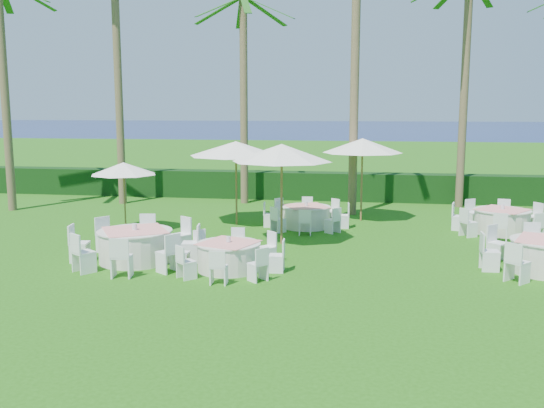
{
  "coord_description": "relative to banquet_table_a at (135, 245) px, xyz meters",
  "views": [
    {
      "loc": [
        1.94,
        -14.37,
        4.0
      ],
      "look_at": [
        -0.78,
        2.37,
        1.3
      ],
      "focal_mm": 40.0,
      "sensor_mm": 36.0,
      "label": 1
    }
  ],
  "objects": [
    {
      "name": "ground",
      "position": [
        4.08,
        -0.34,
        -0.45
      ],
      "size": [
        120.0,
        120.0,
        0.0
      ],
      "primitive_type": "plane",
      "color": "#20560E",
      "rests_on": "ground"
    },
    {
      "name": "hedge",
      "position": [
        4.08,
        11.66,
        0.15
      ],
      "size": [
        34.0,
        1.0,
        1.2
      ],
      "primitive_type": "cube",
      "color": "black",
      "rests_on": "ground"
    },
    {
      "name": "ocean",
      "position": [
        4.08,
        101.66,
        -0.45
      ],
      "size": [
        260.0,
        260.0,
        0.0
      ],
      "primitive_type": "plane",
      "color": "#07114D",
      "rests_on": "ground"
    },
    {
      "name": "banquet_table_a",
      "position": [
        0.0,
        0.0,
        0.0
      ],
      "size": [
        3.4,
        3.4,
        1.02
      ],
      "color": "beige",
      "rests_on": "ground"
    },
    {
      "name": "banquet_table_b",
      "position": [
        2.61,
        -0.44,
        -0.08
      ],
      "size": [
        2.79,
        2.79,
        0.86
      ],
      "color": "beige",
      "rests_on": "ground"
    },
    {
      "name": "banquet_table_e",
      "position": [
        3.94,
        5.33,
        -0.06
      ],
      "size": [
        2.9,
        2.9,
        0.88
      ],
      "color": "beige",
      "rests_on": "ground"
    },
    {
      "name": "banquet_table_f",
      "position": [
        10.26,
        5.36,
        -0.04
      ],
      "size": [
        3.1,
        3.1,
        0.94
      ],
      "color": "beige",
      "rests_on": "ground"
    },
    {
      "name": "umbrella_a",
      "position": [
        -1.79,
        3.63,
        1.62
      ],
      "size": [
        2.14,
        2.14,
        2.27
      ],
      "color": "brown",
      "rests_on": "ground"
    },
    {
      "name": "umbrella_b",
      "position": [
        3.48,
        2.7,
        2.26
      ],
      "size": [
        2.95,
        2.95,
        2.96
      ],
      "color": "brown",
      "rests_on": "ground"
    },
    {
      "name": "umbrella_c",
      "position": [
        1.51,
        5.43,
        2.18
      ],
      "size": [
        3.22,
        3.22,
        2.88
      ],
      "color": "brown",
      "rests_on": "ground"
    },
    {
      "name": "umbrella_d",
      "position": [
        5.75,
        6.85,
        2.23
      ],
      "size": [
        2.81,
        2.81,
        2.94
      ],
      "color": "brown",
      "rests_on": "ground"
    },
    {
      "name": "palm_a",
      "position": [
        -4.26,
        9.25,
        5.86
      ],
      "size": [
        4.4,
        4.11,
        11.66
      ],
      "color": "brown",
      "rests_on": "ground"
    },
    {
      "name": "palm_b",
      "position": [
        0.8,
        10.17,
        4.23
      ],
      "size": [
        4.35,
        4.29,
        8.45
      ],
      "color": "brown",
      "rests_on": "ground"
    },
    {
      "name": "palm_c",
      "position": [
        5.39,
        8.15,
        5.33
      ],
      "size": [
        4.31,
        4.32,
        10.61
      ],
      "color": "brown",
      "rests_on": "ground"
    },
    {
      "name": "palm_d",
      "position": [
        9.64,
        10.59,
        4.56
      ],
      "size": [
        4.4,
        3.98,
        9.1
      ],
      "color": "brown",
      "rests_on": "ground"
    },
    {
      "name": "palm_f",
      "position": [
        -7.88,
        6.93,
        4.41
      ],
      "size": [
        4.39,
        4.19,
        8.8
      ],
      "color": "brown",
      "rests_on": "ground"
    }
  ]
}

